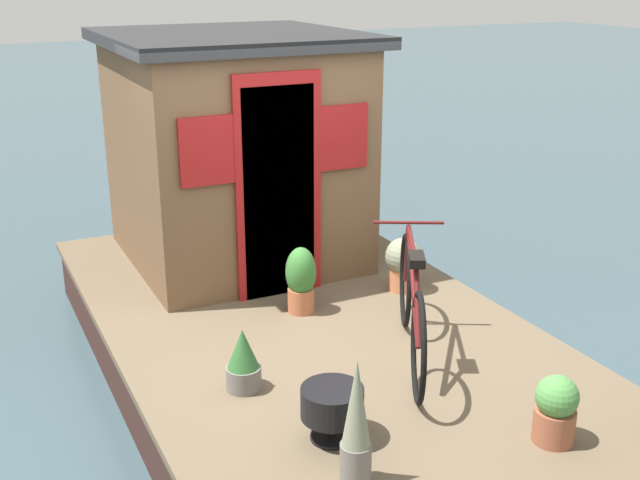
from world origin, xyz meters
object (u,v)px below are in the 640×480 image
(bicycle, at_px, (412,305))
(potted_plant_basil, at_px, (356,426))
(potted_plant_fern, at_px, (243,361))
(potted_plant_rosemary, at_px, (556,409))
(potted_plant_sage, at_px, (301,280))
(houseboat_cabin, at_px, (234,148))
(potted_plant_thyme, at_px, (403,262))
(charcoal_grill, at_px, (332,404))

(bicycle, xyz_separation_m, potted_plant_basil, (-1.07, 1.00, -0.05))
(potted_plant_fern, bearing_deg, potted_plant_rosemary, -133.81)
(bicycle, distance_m, potted_plant_sage, 1.08)
(houseboat_cabin, relative_size, bicycle, 1.36)
(potted_plant_basil, bearing_deg, houseboat_cabin, -10.43)
(houseboat_cabin, xyz_separation_m, potted_plant_sage, (-1.39, -0.01, -0.75))
(houseboat_cabin, distance_m, bicycle, 2.51)
(potted_plant_basil, distance_m, potted_plant_rosemary, 1.21)
(potted_plant_fern, bearing_deg, potted_plant_thyme, -61.78)
(potted_plant_rosemary, bearing_deg, charcoal_grill, 62.95)
(potted_plant_thyme, xyz_separation_m, potted_plant_sage, (-0.03, 0.93, 0.02))
(bicycle, bearing_deg, potted_plant_fern, 85.22)
(potted_plant_fern, relative_size, potted_plant_sage, 0.79)
(bicycle, xyz_separation_m, charcoal_grill, (-0.65, 0.92, -0.17))
(potted_plant_thyme, height_order, potted_plant_rosemary, potted_plant_thyme)
(potted_plant_sage, bearing_deg, potted_plant_rosemary, -166.21)
(bicycle, relative_size, charcoal_grill, 4.43)
(potted_plant_thyme, height_order, charcoal_grill, potted_plant_thyme)
(potted_plant_thyme, bearing_deg, charcoal_grill, 138.32)
(potted_plant_thyme, relative_size, charcoal_grill, 1.25)
(potted_plant_rosemary, bearing_deg, bicycle, 8.98)
(bicycle, relative_size, potted_plant_fern, 3.85)
(potted_plant_fern, bearing_deg, bicycle, -94.78)
(potted_plant_rosemary, xyz_separation_m, charcoal_grill, (0.57, 1.12, 0.02))
(houseboat_cabin, relative_size, potted_plant_fern, 5.23)
(houseboat_cabin, bearing_deg, potted_plant_thyme, -145.49)
(potted_plant_thyme, relative_size, potted_plant_rosemary, 1.10)
(potted_plant_basil, distance_m, potted_plant_fern, 1.19)
(potted_plant_fern, bearing_deg, potted_plant_sage, -41.91)
(houseboat_cabin, xyz_separation_m, potted_plant_basil, (-3.47, 0.64, -0.68))
(houseboat_cabin, bearing_deg, charcoal_grill, 169.55)
(houseboat_cabin, relative_size, potted_plant_rosemary, 5.33)
(bicycle, height_order, charcoal_grill, bicycle)
(houseboat_cabin, distance_m, potted_plant_rosemary, 3.75)
(houseboat_cabin, height_order, potted_plant_sage, houseboat_cabin)
(potted_plant_basil, xyz_separation_m, potted_plant_rosemary, (-0.15, -1.19, -0.14))
(houseboat_cabin, bearing_deg, potted_plant_fern, 160.50)
(potted_plant_sage, bearing_deg, charcoal_grill, 161.10)
(potted_plant_sage, bearing_deg, potted_plant_basil, 162.78)
(bicycle, height_order, potted_plant_sage, bicycle)
(bicycle, bearing_deg, potted_plant_thyme, -29.01)
(houseboat_cabin, relative_size, potted_plant_basil, 3.01)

